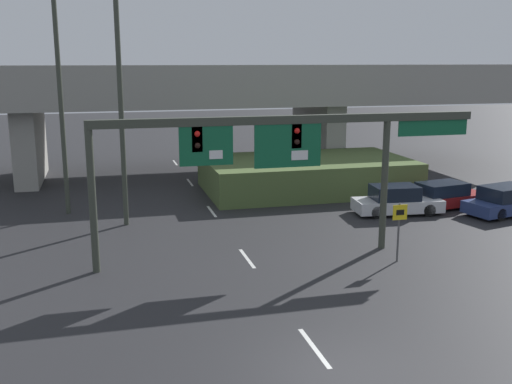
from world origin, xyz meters
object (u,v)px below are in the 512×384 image
object	(u,v)px
parked_sedan_near_right	(396,201)
signal_gantry	(278,144)
parked_sedan_mid_right	(444,196)
highway_light_pole_near	(119,64)
parked_sedan_far_right	(507,201)
highway_light_pole_far	(56,28)
speed_limit_sign	(399,224)

from	to	relation	value
parked_sedan_near_right	signal_gantry	bearing A→B (deg)	-141.84
parked_sedan_near_right	parked_sedan_mid_right	bearing A→B (deg)	15.26
signal_gantry	highway_light_pole_near	distance (m)	9.09
parked_sedan_far_right	highway_light_pole_near	bearing A→B (deg)	158.78
signal_gantry	highway_light_pole_far	xyz separation A→B (m)	(-8.47, 9.43, 4.68)
parked_sedan_near_right	parked_sedan_far_right	distance (m)	5.68
parked_sedan_mid_right	highway_light_pole_far	bearing A→B (deg)	159.44
parked_sedan_mid_right	speed_limit_sign	bearing A→B (deg)	-141.08
highway_light_pole_near	highway_light_pole_far	xyz separation A→B (m)	(-2.81, 2.98, 1.68)
parked_sedan_near_right	parked_sedan_far_right	bearing A→B (deg)	-9.46
speed_limit_sign	parked_sedan_near_right	xyz separation A→B (m)	(3.49, 6.84, -0.85)
highway_light_pole_near	parked_sedan_mid_right	bearing A→B (deg)	-2.79
speed_limit_sign	highway_light_pole_near	size ratio (longest dim) A/B	0.16
speed_limit_sign	parked_sedan_mid_right	size ratio (longest dim) A/B	0.47
highway_light_pole_far	parked_sedan_near_right	xyz separation A→B (m)	(16.39, -4.32, -8.59)
signal_gantry	parked_sedan_near_right	bearing A→B (deg)	32.84
speed_limit_sign	highway_light_pole_far	xyz separation A→B (m)	(-12.90, 11.16, 7.74)
parked_sedan_near_right	highway_light_pole_near	bearing A→B (deg)	179.67
highway_light_pole_near	speed_limit_sign	bearing A→B (deg)	-39.05
speed_limit_sign	parked_sedan_near_right	bearing A→B (deg)	62.99
parked_sedan_near_right	highway_light_pole_far	bearing A→B (deg)	170.55
speed_limit_sign	parked_sedan_far_right	world-z (taller)	speed_limit_sign
signal_gantry	parked_sedan_mid_right	world-z (taller)	signal_gantry
speed_limit_sign	parked_sedan_mid_right	bearing A→B (deg)	48.45
signal_gantry	speed_limit_sign	xyz separation A→B (m)	(4.43, -1.73, -3.05)
signal_gantry	parked_sedan_far_right	xyz separation A→B (m)	(13.41, 3.66, -3.91)
parked_sedan_mid_right	parked_sedan_far_right	distance (m)	3.15
signal_gantry	parked_sedan_far_right	bearing A→B (deg)	15.26
parked_sedan_near_right	parked_sedan_far_right	xyz separation A→B (m)	(5.49, -1.45, -0.00)
highway_light_pole_far	parked_sedan_mid_right	bearing A→B (deg)	-11.03
highway_light_pole_near	parked_sedan_far_right	world-z (taller)	highway_light_pole_near
parked_sedan_near_right	speed_limit_sign	bearing A→B (deg)	-111.69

